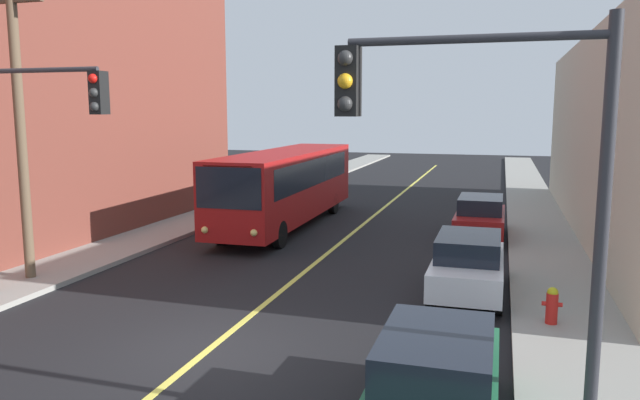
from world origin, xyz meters
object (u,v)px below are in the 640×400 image
Objects in this scene: traffic_signal_right_corner at (486,153)px; city_bus at (287,184)px; parked_car_red at (480,216)px; utility_pole_near at (18,98)px; parked_car_white at (468,264)px; fire_hydrant at (552,305)px; parked_car_green at (436,383)px; traffic_signal_left_corner at (32,135)px.

city_bus is at bearing 118.72° from traffic_signal_right_corner.
parked_car_red is 16.38m from utility_pole_near.
parked_car_red is (0.05, 7.65, 0.00)m from parked_car_white.
traffic_signal_right_corner reaches higher than parked_car_red.
traffic_signal_right_corner is at bearing -22.26° from utility_pole_near.
traffic_signal_right_corner is (8.50, -15.50, 2.49)m from city_bus.
utility_pole_near is at bearing -111.85° from city_bus.
traffic_signal_right_corner is at bearing -105.06° from fire_hydrant.
parked_car_green and parked_car_red have the same top height.
fire_hydrant is at bearing -48.72° from parked_car_white.
traffic_signal_left_corner and traffic_signal_right_corner have the same top height.
utility_pole_near is at bearing -140.44° from parked_car_red.
utility_pole_near is (-12.17, -10.05, 4.39)m from parked_car_red.
parked_car_white is 13.11m from utility_pole_near.
traffic_signal_right_corner is 6.67m from fire_hydrant.
city_bus is 17.85m from traffic_signal_right_corner.
utility_pole_near reaches higher than city_bus.
city_bus is 2.03× the size of traffic_signal_right_corner.
traffic_signal_left_corner is (-10.30, -3.99, 3.46)m from parked_car_white.
parked_car_green is at bearing -90.45° from parked_car_red.
city_bus is 2.03× the size of traffic_signal_left_corner.
traffic_signal_left_corner is at bearing -131.66° from parked_car_red.
city_bus reaches higher than parked_car_white.
parked_car_green is 1.00× the size of parked_car_white.
traffic_signal_left_corner is 11.40m from traffic_signal_right_corner.
parked_car_green is 0.73× the size of traffic_signal_left_corner.
parked_car_white is 0.48× the size of utility_pole_near.
city_bus is 11.64m from utility_pole_near.
city_bus is at bearing 135.19° from parked_car_white.
fire_hydrant is at bearing 74.94° from traffic_signal_right_corner.
utility_pole_near is at bearing -168.77° from parked_car_white.
city_bus is 12.39m from traffic_signal_left_corner.
fire_hydrant is (1.96, -2.23, -0.26)m from parked_car_white.
parked_car_white is 0.73× the size of traffic_signal_left_corner.
utility_pole_near is 2.58m from traffic_signal_left_corner.
city_bus is 14.26m from fire_hydrant.
city_bus reaches higher than parked_car_green.
traffic_signal_right_corner is at bearing -61.28° from city_bus.
traffic_signal_left_corner reaches higher than fire_hydrant.
fire_hydrant is at bearing 8.16° from traffic_signal_left_corner.
city_bus is 17.39m from parked_car_green.
parked_car_red is (0.12, 15.18, 0.00)m from parked_car_green.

